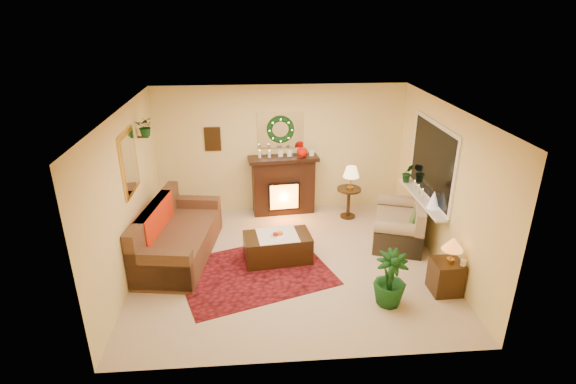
{
  "coord_description": "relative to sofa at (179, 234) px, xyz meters",
  "views": [
    {
      "loc": [
        -0.55,
        -6.47,
        4.02
      ],
      "look_at": [
        0.0,
        0.35,
        1.15
      ],
      "focal_mm": 28.0,
      "sensor_mm": 36.0,
      "label": 1
    }
  ],
  "objects": [
    {
      "name": "poinsettia",
      "position": [
        2.26,
        1.63,
        0.87
      ],
      "size": [
        0.21,
        0.21,
        0.21
      ],
      "primitive_type": "sphere",
      "color": "red",
      "rests_on": "fireplace"
    },
    {
      "name": "loveseat",
      "position": [
        3.9,
        0.31,
        -0.01
      ],
      "size": [
        1.24,
        1.62,
        0.83
      ],
      "primitive_type": "cube",
      "rotation": [
        0.0,
        0.0,
        -0.32
      ],
      "color": "#B6A691",
      "rests_on": "floor"
    },
    {
      "name": "mantel_candle_a",
      "position": [
        1.42,
        1.63,
        0.83
      ],
      "size": [
        0.06,
        0.06,
        0.19
      ],
      "primitive_type": "cylinder",
      "color": "beige",
      "rests_on": "fireplace"
    },
    {
      "name": "mantel_candle_b",
      "position": [
        1.61,
        1.62,
        0.83
      ],
      "size": [
        0.06,
        0.06,
        0.18
      ],
      "primitive_type": "cylinder",
      "color": "white",
      "rests_on": "fireplace"
    },
    {
      "name": "lamp_cream",
      "position": [
        3.19,
        1.26,
        0.45
      ],
      "size": [
        0.32,
        0.32,
        0.49
      ],
      "primitive_type": "cone",
      "color": "#FFD691",
      "rests_on": "side_table_round"
    },
    {
      "name": "mantel_mirror",
      "position": [
        1.84,
        1.85,
        1.27
      ],
      "size": [
        0.92,
        0.02,
        0.72
      ],
      "primitive_type": "cube",
      "color": "white",
      "rests_on": "wall_back"
    },
    {
      "name": "floor",
      "position": [
        1.84,
        -0.38,
        -0.43
      ],
      "size": [
        5.0,
        5.0,
        0.0
      ],
      "primitive_type": "plane",
      "color": "beige",
      "rests_on": "ground"
    },
    {
      "name": "wreath",
      "position": [
        1.84,
        1.81,
        1.29
      ],
      "size": [
        0.55,
        0.11,
        0.55
      ],
      "primitive_type": "torus",
      "rotation": [
        1.57,
        0.0,
        0.0
      ],
      "color": "#194719",
      "rests_on": "wall_back"
    },
    {
      "name": "sofa",
      "position": [
        0.0,
        0.0,
        0.0
      ],
      "size": [
        1.28,
        2.33,
        0.95
      ],
      "primitive_type": "cube",
      "rotation": [
        0.0,
        0.0,
        -0.15
      ],
      "color": "#4C3226",
      "rests_on": "floor"
    },
    {
      "name": "end_table_square",
      "position": [
        4.1,
        -1.37,
        -0.16
      ],
      "size": [
        0.43,
        0.43,
        0.52
      ],
      "primitive_type": "cube",
      "rotation": [
        0.0,
        0.0,
        0.02
      ],
      "color": "#392317",
      "rests_on": "floor"
    },
    {
      "name": "ceiling",
      "position": [
        1.84,
        -0.38,
        2.17
      ],
      "size": [
        5.0,
        5.0,
        0.0
      ],
      "primitive_type": "plane",
      "color": "white",
      "rests_on": "ground"
    },
    {
      "name": "window_glass",
      "position": [
        4.31,
        0.17,
        1.12
      ],
      "size": [
        0.02,
        1.7,
        1.22
      ],
      "primitive_type": "cube",
      "color": "black",
      "rests_on": "wall_right"
    },
    {
      "name": "fruit_bowl",
      "position": [
        1.66,
        -0.27,
        0.02
      ],
      "size": [
        0.26,
        0.26,
        0.06
      ],
      "primitive_type": "cylinder",
      "color": "silver",
      "rests_on": "coffee_table"
    },
    {
      "name": "wall_front",
      "position": [
        1.84,
        -2.63,
        0.87
      ],
      "size": [
        5.0,
        5.0,
        0.0
      ],
      "primitive_type": "plane",
      "color": "#EFD88C",
      "rests_on": "ground"
    },
    {
      "name": "wall_art",
      "position": [
        0.49,
        1.85,
        1.12
      ],
      "size": [
        0.32,
        0.03,
        0.48
      ],
      "primitive_type": "cube",
      "color": "#381E11",
      "rests_on": "wall_back"
    },
    {
      "name": "hanging_plant",
      "position": [
        -0.5,
        0.67,
        1.54
      ],
      "size": [
        0.33,
        0.28,
        0.36
      ],
      "primitive_type": "imported",
      "color": "#194719",
      "rests_on": "wall_left"
    },
    {
      "name": "floor_palm",
      "position": [
        3.18,
        -1.59,
        0.02
      ],
      "size": [
        1.47,
        1.47,
        2.51
      ],
      "primitive_type": "imported",
      "rotation": [
        0.0,
        0.0,
        -0.05
      ],
      "color": "#203E1C",
      "rests_on": "floor"
    },
    {
      "name": "area_rug",
      "position": [
        1.25,
        -0.63,
        -0.42
      ],
      "size": [
        2.76,
        2.4,
        0.01
      ],
      "primitive_type": "cube",
      "rotation": [
        0.0,
        0.0,
        0.33
      ],
      "color": "#4B0D10",
      "rests_on": "floor"
    },
    {
      "name": "fireplace",
      "position": [
        1.88,
        1.66,
        0.12
      ],
      "size": [
        1.27,
        0.51,
        1.14
      ],
      "primitive_type": "cube",
      "rotation": [
        0.0,
        0.0,
        0.09
      ],
      "color": "black",
      "rests_on": "floor"
    },
    {
      "name": "gold_mirror",
      "position": [
        -0.64,
        -0.08,
        1.32
      ],
      "size": [
        0.03,
        0.84,
        1.0
      ],
      "primitive_type": "cube",
      "color": "gold",
      "rests_on": "wall_left"
    },
    {
      "name": "sill_plant",
      "position": [
        4.19,
        0.9,
        0.66
      ],
      "size": [
        0.26,
        0.21,
        0.48
      ],
      "primitive_type": "imported",
      "color": "#195B1B",
      "rests_on": "window_sill"
    },
    {
      "name": "red_throw",
      "position": [
        -0.03,
        0.11,
        0.03
      ],
      "size": [
        0.83,
        1.35,
        0.02
      ],
      "primitive_type": "cube",
      "color": "#E5522A",
      "rests_on": "sofa"
    },
    {
      "name": "window_sill",
      "position": [
        4.22,
        0.17,
        0.44
      ],
      "size": [
        0.22,
        1.86,
        0.04
      ],
      "primitive_type": "cube",
      "color": "white",
      "rests_on": "wall_right"
    },
    {
      "name": "side_table_round",
      "position": [
        3.18,
        1.3,
        -0.1
      ],
      "size": [
        0.62,
        0.62,
        0.63
      ],
      "primitive_type": "cylinder",
      "rotation": [
        0.0,
        0.0,
        0.34
      ],
      "color": "#331811",
      "rests_on": "floor"
    },
    {
      "name": "window_frame",
      "position": [
        4.33,
        0.17,
        1.12
      ],
      "size": [
        0.03,
        1.86,
        1.36
      ],
      "primitive_type": "cube",
      "color": "white",
      "rests_on": "wall_right"
    },
    {
      "name": "wall_back",
      "position": [
        1.84,
        1.87,
        0.87
      ],
      "size": [
        5.0,
        5.0,
        0.0
      ],
      "primitive_type": "plane",
      "color": "#EFD88C",
      "rests_on": "ground"
    },
    {
      "name": "wall_left",
      "position": [
        -0.66,
        -0.38,
        0.87
      ],
      "size": [
        4.5,
        4.5,
        0.0
      ],
      "primitive_type": "plane",
      "color": "#EFD88C",
      "rests_on": "ground"
    },
    {
      "name": "coffee_table",
      "position": [
        1.65,
        -0.25,
        -0.22
      ],
      "size": [
        1.17,
        0.73,
        0.46
      ],
      "primitive_type": "cube",
      "rotation": [
        0.0,
        0.0,
        0.12
      ],
      "color": "black",
      "rests_on": "floor"
    },
    {
      "name": "mini_tree",
      "position": [
        4.24,
        -0.29,
        0.61
      ],
      "size": [
        0.2,
        0.2,
        0.31
      ],
      "primitive_type": "cone",
      "color": "white",
      "rests_on": "window_sill"
    },
    {
      "name": "lamp_tiffany",
      "position": [
        4.13,
        -1.38,
        0.32
      ],
      "size": [
        0.31,
        0.31,
        0.45
      ],
      "primitive_type": "cone",
      "color": "orange",
      "rests_on": "end_table_square"
    },
    {
      "name": "wall_right",
      "position": [
        4.34,
        -0.38,
        0.87
      ],
      "size": [
        4.5,
        4.5,
        0.0
      ],
      "primitive_type": "plane",
      "color": "#EFD88C",
      "rests_on": "ground"
    }
  ]
}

